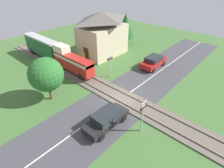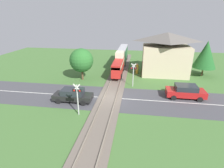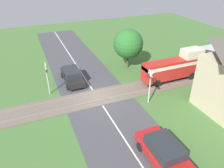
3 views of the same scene
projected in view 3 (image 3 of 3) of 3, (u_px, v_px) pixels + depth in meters
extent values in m
plane|color=#426B33|center=(98.00, 98.00, 20.70)|extent=(60.00, 60.00, 0.00)
cube|color=#424247|center=(98.00, 98.00, 20.69)|extent=(48.00, 6.40, 0.02)
cube|color=silver|center=(98.00, 98.00, 20.69)|extent=(48.00, 0.12, 0.00)
cube|color=#665B51|center=(98.00, 97.00, 20.67)|extent=(2.80, 48.00, 0.12)
cube|color=slate|center=(95.00, 93.00, 21.19)|extent=(0.10, 48.00, 0.12)
cube|color=slate|center=(100.00, 100.00, 20.03)|extent=(0.10, 48.00, 0.12)
cube|color=red|center=(172.00, 69.00, 22.67)|extent=(1.35, 6.65, 1.90)
cube|color=beige|center=(173.00, 64.00, 22.42)|extent=(1.37, 6.65, 0.36)
cube|color=beige|center=(192.00, 53.00, 22.74)|extent=(1.35, 2.13, 0.90)
cylinder|color=black|center=(150.00, 77.00, 23.01)|extent=(0.14, 0.76, 0.76)
cylinder|color=black|center=(158.00, 84.00, 21.85)|extent=(0.14, 0.76, 0.76)
cylinder|color=black|center=(183.00, 71.00, 24.43)|extent=(0.14, 0.76, 0.76)
cylinder|color=black|center=(192.00, 76.00, 23.27)|extent=(0.14, 0.76, 0.76)
cylinder|color=black|center=(204.00, 66.00, 25.43)|extent=(0.14, 0.76, 0.76)
cylinder|color=black|center=(213.00, 71.00, 24.27)|extent=(0.14, 0.76, 0.76)
cube|color=black|center=(72.00, 77.00, 23.15)|extent=(4.36, 1.66, 0.59)
cube|color=#23282D|center=(72.00, 72.00, 22.85)|extent=(2.40, 1.53, 0.60)
cylinder|color=black|center=(84.00, 84.00, 22.43)|extent=(0.60, 0.18, 0.60)
cylinder|color=black|center=(68.00, 87.00, 21.88)|extent=(0.60, 0.18, 0.60)
cylinder|color=black|center=(77.00, 73.00, 24.71)|extent=(0.60, 0.18, 0.60)
cylinder|color=black|center=(62.00, 75.00, 24.16)|extent=(0.60, 0.18, 0.60)
cube|color=#A81919|center=(164.00, 154.00, 13.83)|extent=(4.38, 1.88, 0.71)
cube|color=#23282D|center=(165.00, 147.00, 13.52)|extent=(2.41, 1.73, 0.57)
cylinder|color=black|center=(140.00, 147.00, 14.84)|extent=(0.60, 0.18, 0.60)
cylinder|color=black|center=(163.00, 139.00, 15.46)|extent=(0.60, 0.18, 0.60)
cylinder|color=#B7B7B7|center=(48.00, 80.00, 20.58)|extent=(0.12, 0.12, 3.15)
cube|color=black|center=(46.00, 70.00, 20.08)|extent=(0.90, 0.08, 0.28)
sphere|color=red|center=(46.00, 69.00, 20.30)|extent=(0.18, 0.18, 0.18)
sphere|color=red|center=(47.00, 71.00, 19.86)|extent=(0.18, 0.18, 0.18)
cube|color=silver|center=(46.00, 67.00, 19.93)|extent=(0.72, 0.04, 0.72)
cube|color=silver|center=(46.00, 67.00, 19.93)|extent=(0.72, 0.04, 0.72)
cylinder|color=#B7B7B7|center=(150.00, 88.00, 19.27)|extent=(0.12, 0.12, 3.15)
cube|color=black|center=(151.00, 78.00, 18.77)|extent=(0.90, 0.08, 0.28)
sphere|color=red|center=(152.00, 79.00, 18.56)|extent=(0.18, 0.18, 0.18)
sphere|color=red|center=(149.00, 76.00, 18.99)|extent=(0.18, 0.18, 0.18)
cube|color=silver|center=(151.00, 74.00, 18.62)|extent=(0.72, 0.04, 0.72)
cube|color=silver|center=(151.00, 74.00, 18.62)|extent=(0.72, 0.04, 0.72)
cube|color=#472D1E|center=(212.00, 86.00, 20.51)|extent=(0.06, 1.10, 2.10)
cylinder|color=gold|center=(202.00, 86.00, 21.18)|extent=(0.43, 0.43, 1.48)
sphere|color=tan|center=(204.00, 78.00, 20.75)|extent=(0.27, 0.27, 0.27)
cylinder|color=brown|center=(128.00, 62.00, 26.31)|extent=(0.28, 0.28, 1.51)
sphere|color=#286628|center=(128.00, 44.00, 25.22)|extent=(3.45, 3.45, 3.45)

